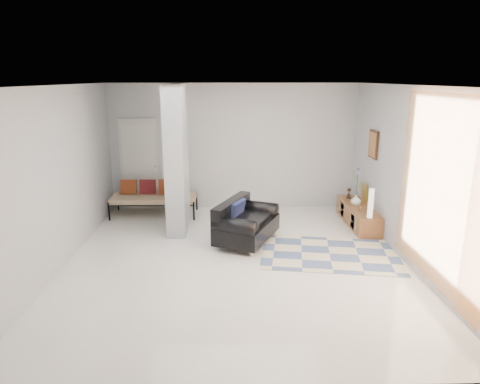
{
  "coord_description": "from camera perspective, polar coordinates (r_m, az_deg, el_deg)",
  "views": [
    {
      "loc": [
        -0.12,
        -6.51,
        2.91
      ],
      "look_at": [
        0.08,
        0.6,
        1.0
      ],
      "focal_mm": 32.0,
      "sensor_mm": 36.0,
      "label": 1
    }
  ],
  "objects": [
    {
      "name": "floor",
      "position": [
        7.13,
        -0.52,
        -9.07
      ],
      "size": [
        6.0,
        6.0,
        0.0
      ],
      "primitive_type": "plane",
      "color": "silver",
      "rests_on": "ground"
    },
    {
      "name": "ceiling",
      "position": [
        6.51,
        -0.58,
        14.05
      ],
      "size": [
        6.0,
        6.0,
        0.0
      ],
      "primitive_type": "plane",
      "rotation": [
        3.14,
        0.0,
        0.0
      ],
      "color": "white",
      "rests_on": "wall_back"
    },
    {
      "name": "wall_back",
      "position": [
        9.63,
        -0.91,
        6.0
      ],
      "size": [
        6.0,
        0.0,
        6.0
      ],
      "primitive_type": "plane",
      "rotation": [
        1.57,
        0.0,
        0.0
      ],
      "color": "#B4B6B9",
      "rests_on": "ground"
    },
    {
      "name": "wall_front",
      "position": [
        3.82,
        0.34,
        -8.25
      ],
      "size": [
        6.0,
        0.0,
        6.0
      ],
      "primitive_type": "plane",
      "rotation": [
        -1.57,
        0.0,
        0.0
      ],
      "color": "#B4B6B9",
      "rests_on": "ground"
    },
    {
      "name": "wall_left",
      "position": [
        7.18,
        -23.09,
        1.66
      ],
      "size": [
        0.0,
        6.0,
        6.0
      ],
      "primitive_type": "plane",
      "rotation": [
        1.57,
        0.0,
        1.57
      ],
      "color": "#B4B6B9",
      "rests_on": "ground"
    },
    {
      "name": "wall_right",
      "position": [
        7.27,
        21.67,
        1.96
      ],
      "size": [
        0.0,
        6.0,
        6.0
      ],
      "primitive_type": "plane",
      "rotation": [
        1.57,
        0.0,
        -1.57
      ],
      "color": "#B4B6B9",
      "rests_on": "ground"
    },
    {
      "name": "partition_column",
      "position": [
        8.3,
        -8.41,
        4.38
      ],
      "size": [
        0.35,
        1.2,
        2.8
      ],
      "primitive_type": "cube",
      "color": "#A6ABAD",
      "rests_on": "floor"
    },
    {
      "name": "hallway_door",
      "position": [
        9.85,
        -13.22,
        3.56
      ],
      "size": [
        0.85,
        0.06,
        2.04
      ],
      "primitive_type": "cube",
      "color": "beige",
      "rests_on": "floor"
    },
    {
      "name": "curtain",
      "position": [
        6.22,
        25.11,
        -0.01
      ],
      "size": [
        0.0,
        2.55,
        2.55
      ],
      "primitive_type": "plane",
      "rotation": [
        1.57,
        0.0,
        1.57
      ],
      "color": "#FF9E43",
      "rests_on": "wall_right"
    },
    {
      "name": "wall_art",
      "position": [
        8.78,
        17.37,
        6.09
      ],
      "size": [
        0.04,
        0.45,
        0.55
      ],
      "primitive_type": "cube",
      "color": "#3D2210",
      "rests_on": "wall_right"
    },
    {
      "name": "media_console",
      "position": [
        9.04,
        15.45,
        -2.95
      ],
      "size": [
        0.45,
        1.73,
        0.8
      ],
      "color": "brown",
      "rests_on": "floor"
    },
    {
      "name": "loveseat",
      "position": [
        7.78,
        0.56,
        -4.09
      ],
      "size": [
        1.29,
        1.58,
        0.76
      ],
      "rotation": [
        0.0,
        0.0,
        -0.42
      ],
      "color": "silver",
      "rests_on": "floor"
    },
    {
      "name": "daybed",
      "position": [
        9.46,
        -11.52,
        -0.58
      ],
      "size": [
        1.82,
        0.79,
        0.77
      ],
      "rotation": [
        0.0,
        0.0,
        -0.01
      ],
      "color": "black",
      "rests_on": "floor"
    },
    {
      "name": "area_rug",
      "position": [
        7.51,
        11.87,
        -8.07
      ],
      "size": [
        2.5,
        1.86,
        0.01
      ],
      "primitive_type": "cube",
      "rotation": [
        0.0,
        0.0,
        -0.15
      ],
      "color": "beige",
      "rests_on": "floor"
    },
    {
      "name": "cylinder_lamp",
      "position": [
        8.22,
        17.04,
        -1.45
      ],
      "size": [
        0.1,
        0.1,
        0.55
      ],
      "primitive_type": "cylinder",
      "color": "white",
      "rests_on": "media_console"
    },
    {
      "name": "bronze_figurine",
      "position": [
        9.45,
        14.33,
        -0.16
      ],
      "size": [
        0.11,
        0.11,
        0.22
      ],
      "primitive_type": null,
      "rotation": [
        0.0,
        0.0,
        0.01
      ],
      "color": "black",
      "rests_on": "media_console"
    },
    {
      "name": "vase",
      "position": [
        8.98,
        15.2,
        -1.04
      ],
      "size": [
        0.23,
        0.23,
        0.22
      ],
      "primitive_type": "imported",
      "rotation": [
        0.0,
        0.0,
        -0.15
      ],
      "color": "white",
      "rests_on": "media_console"
    }
  ]
}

